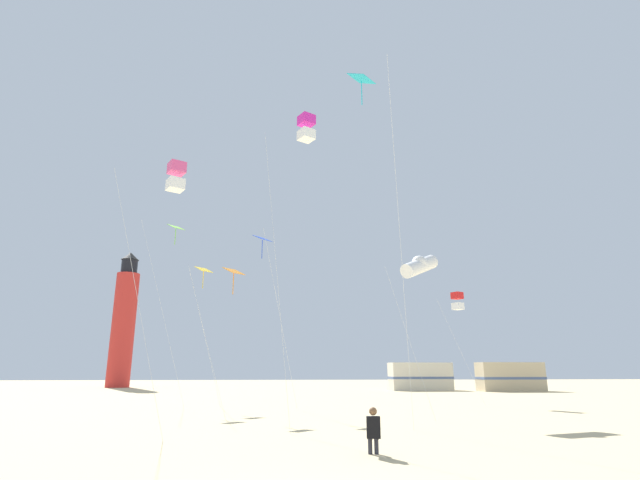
# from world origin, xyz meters

# --- Properties ---
(kite_flyer_standing) EXTENTS (0.38, 0.54, 1.16)m
(kite_flyer_standing) POSITION_xyz_m (1.96, 5.93, 0.61)
(kite_flyer_standing) COLOR black
(kite_flyer_standing) RESTS_ON ground
(kite_diamond_cyan) EXTENTS (2.32, 2.40, 13.80)m
(kite_diamond_cyan) POSITION_xyz_m (2.82, 10.31, 12.86)
(kite_diamond_cyan) COLOR silver
(kite_diamond_cyan) RESTS_ON ground
(kite_box_magenta) EXTENTS (2.21, 2.36, 12.76)m
(kite_box_magenta) POSITION_xyz_m (0.55, 12.10, 12.16)
(kite_box_magenta) COLOR silver
(kite_box_magenta) RESTS_ON ground
(kite_box_scarlet) EXTENTS (2.26, 2.03, 7.02)m
(kite_box_scarlet) POSITION_xyz_m (11.28, 24.07, 6.44)
(kite_box_scarlet) COLOR silver
(kite_box_scarlet) RESTS_ON ground
(kite_diamond_gold) EXTENTS (2.25, 2.16, 8.41)m
(kite_diamond_gold) POSITION_xyz_m (-5.19, 23.73, 7.88)
(kite_diamond_gold) COLOR silver
(kite_diamond_gold) RESTS_ON ground
(kite_diamond_orange) EXTENTS (2.84, 2.84, 7.16)m
(kite_diamond_orange) POSITION_xyz_m (-2.84, 17.76, 6.70)
(kite_diamond_orange) COLOR silver
(kite_diamond_orange) RESTS_ON ground
(kite_diamond_blue) EXTENTS (2.77, 2.77, 9.68)m
(kite_diamond_blue) POSITION_xyz_m (-1.39, 20.54, 9.07)
(kite_diamond_blue) COLOR silver
(kite_diamond_blue) RESTS_ON ground
(kite_diamond_lime) EXTENTS (3.47, 2.44, 11.45)m
(kite_diamond_lime) POSITION_xyz_m (-7.36, 24.67, 10.70)
(kite_diamond_lime) COLOR silver
(kite_diamond_lime) RESTS_ON ground
(kite_box_rainbow) EXTENTS (2.86, 2.54, 9.96)m
(kite_box_rainbow) POSITION_xyz_m (-4.59, 11.21, 9.37)
(kite_box_rainbow) COLOR silver
(kite_box_rainbow) RESTS_ON ground
(kite_tube_white) EXTENTS (2.88, 2.76, 7.72)m
(kite_tube_white) POSITION_xyz_m (6.38, 15.92, 7.02)
(kite_tube_white) COLOR silver
(kite_tube_white) RESTS_ON ground
(lighthouse_distant) EXTENTS (2.80, 2.80, 16.80)m
(lighthouse_distant) POSITION_xyz_m (-19.63, 56.47, 7.84)
(lighthouse_distant) COLOR red
(lighthouse_distant) RESTS_ON ground
(rv_van_cream) EXTENTS (6.53, 2.61, 2.80)m
(rv_van_cream) POSITION_xyz_m (14.59, 44.92, 1.39)
(rv_van_cream) COLOR beige
(rv_van_cream) RESTS_ON ground
(rv_van_tan) EXTENTS (6.46, 2.39, 2.80)m
(rv_van_tan) POSITION_xyz_m (23.04, 42.13, 1.39)
(rv_van_tan) COLOR #C6B28C
(rv_van_tan) RESTS_ON ground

